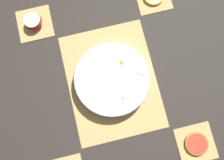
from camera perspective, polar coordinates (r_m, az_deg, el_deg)
The scene contains 7 objects.
ground_plane at distance 1.03m, azimuth 0.00°, elevation -0.28°, with size 6.00×6.00×0.00m, color #2D2823.
bamboo_mat_center at distance 1.03m, azimuth 0.00°, elevation -0.25°, with size 0.45×0.34×0.01m.
coaster_mat_near_left at distance 1.14m, azimuth -16.47°, elevation 11.67°, with size 0.14×0.14×0.01m.
coaster_mat_far_right at distance 1.06m, azimuth 17.81°, elevation -13.05°, with size 0.14×0.14×0.01m.
fruit_salad_bowl at distance 0.99m, azimuth 0.04°, elevation 0.15°, with size 0.29×0.29×0.06m.
apple_half at distance 1.12m, azimuth -16.81°, elevation 12.12°, with size 0.07×0.07×0.04m.
grapefruit_slice at distance 1.05m, azimuth 17.96°, elevation -13.07°, with size 0.09×0.09×0.01m.
Camera 1 is at (0.17, -0.04, 1.01)m, focal length 42.00 mm.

